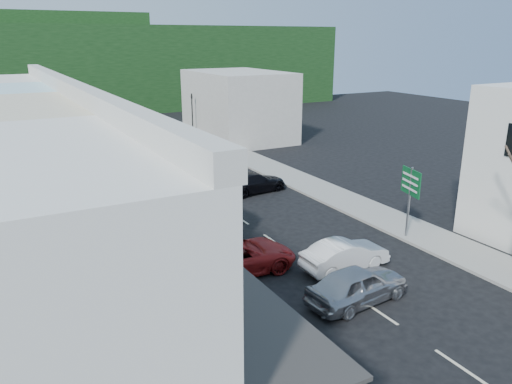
% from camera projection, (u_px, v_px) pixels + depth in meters
% --- Properties ---
extents(ground, '(120.00, 120.00, 0.00)m').
position_uv_depth(ground, '(318.00, 271.00, 22.94)').
color(ground, black).
rests_on(ground, ground).
extents(sidewalk_left, '(3.00, 52.00, 0.15)m').
position_uv_depth(sidewalk_left, '(104.00, 229.00, 27.86)').
color(sidewalk_left, gray).
rests_on(sidewalk_left, ground).
extents(sidewalk_right, '(3.00, 52.00, 0.15)m').
position_uv_depth(sidewalk_right, '(323.00, 191.00, 34.74)').
color(sidewalk_right, gray).
rests_on(sidewalk_right, ground).
extents(distant_block_right, '(8.00, 12.00, 7.00)m').
position_uv_depth(distant_block_right, '(238.00, 106.00, 52.09)').
color(distant_block_right, '#B7B2A8').
rests_on(distant_block_right, ground).
extents(hillside, '(80.00, 26.00, 14.00)m').
position_uv_depth(hillside, '(59.00, 63.00, 74.84)').
color(hillside, black).
rests_on(hillside, ground).
extents(bus, '(3.88, 11.82, 3.10)m').
position_uv_depth(bus, '(166.00, 193.00, 29.30)').
color(bus, yellow).
rests_on(bus, ground).
extents(car_silver, '(4.55, 2.21, 1.40)m').
position_uv_depth(car_silver, '(357.00, 286.00, 20.09)').
color(car_silver, '#A9A9AE').
rests_on(car_silver, ground).
extents(car_white, '(4.40, 1.80, 1.40)m').
position_uv_depth(car_white, '(345.00, 255.00, 22.99)').
color(car_white, silver).
rests_on(car_white, ground).
extents(car_red, '(4.71, 2.19, 1.40)m').
position_uv_depth(car_red, '(237.00, 258.00, 22.73)').
color(car_red, maroon).
rests_on(car_red, ground).
extents(car_black_near, '(4.68, 2.35, 1.40)m').
position_uv_depth(car_black_near, '(253.00, 182.00, 34.52)').
color(car_black_near, black).
rests_on(car_black_near, ground).
extents(car_navy_mid, '(4.45, 1.91, 1.40)m').
position_uv_depth(car_navy_mid, '(199.00, 164.00, 39.57)').
color(car_navy_mid, '#0C1333').
rests_on(car_navy_mid, ground).
extents(car_black_far, '(4.48, 2.01, 1.40)m').
position_uv_depth(car_black_far, '(147.00, 167.00, 38.68)').
color(car_black_far, black).
rests_on(car_black_far, ground).
extents(car_navy_far, '(4.55, 1.97, 1.40)m').
position_uv_depth(car_navy_far, '(189.00, 146.00, 46.03)').
color(car_navy_far, '#0C1333').
rests_on(car_navy_far, ground).
extents(pedestrian_left, '(0.48, 0.65, 1.70)m').
position_uv_depth(pedestrian_left, '(128.00, 277.00, 20.23)').
color(pedestrian_left, black).
rests_on(pedestrian_left, sidewalk_left).
extents(direction_sign, '(1.08, 1.87, 3.94)m').
position_uv_depth(direction_sign, '(409.00, 204.00, 26.12)').
color(direction_sign, '#0B5125').
rests_on(direction_sign, ground).
extents(traffic_signal, '(0.64, 1.05, 4.84)m').
position_uv_depth(traffic_signal, '(192.00, 117.00, 51.54)').
color(traffic_signal, black).
rests_on(traffic_signal, ground).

